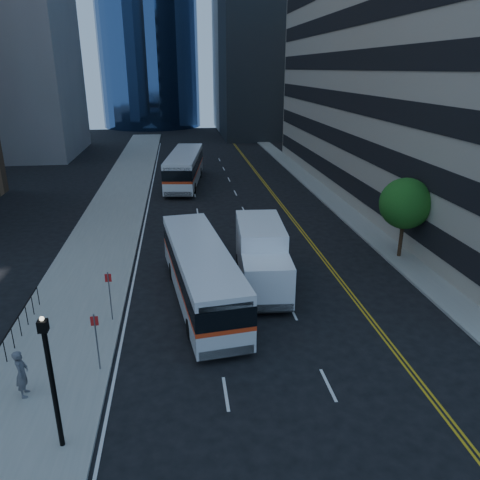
{
  "coord_description": "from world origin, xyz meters",
  "views": [
    {
      "loc": [
        -4.85,
        -18.51,
        11.56
      ],
      "look_at": [
        -1.77,
        5.09,
        2.8
      ],
      "focal_mm": 35.0,
      "sensor_mm": 36.0,
      "label": 1
    }
  ],
  "objects": [
    {
      "name": "bus_rear",
      "position": [
        -4.32,
        30.31,
        1.82
      ],
      "size": [
        4.43,
        13.16,
        3.33
      ],
      "rotation": [
        0.0,
        0.0,
        -0.13
      ],
      "color": "white",
      "rests_on": "ground"
    },
    {
      "name": "sidewalk_west",
      "position": [
        -10.5,
        25.0,
        0.07
      ],
      "size": [
        5.0,
        90.0,
        0.15
      ],
      "primitive_type": "cube",
      "color": "gray",
      "rests_on": "ground"
    },
    {
      "name": "street_tree",
      "position": [
        9.0,
        8.0,
        3.64
      ],
      "size": [
        3.2,
        3.2,
        5.1
      ],
      "color": "#332114",
      "rests_on": "sidewalk_east"
    },
    {
      "name": "bus_front",
      "position": [
        -4.0,
        3.67,
        1.65
      ],
      "size": [
        4.02,
        11.94,
        3.02
      ],
      "rotation": [
        0.0,
        0.0,
        0.13
      ],
      "color": "silver",
      "rests_on": "ground"
    },
    {
      "name": "pedestrian",
      "position": [
        -10.91,
        -3.27,
        1.09
      ],
      "size": [
        0.52,
        0.73,
        1.88
      ],
      "primitive_type": "imported",
      "rotation": [
        0.0,
        0.0,
        1.67
      ],
      "color": "#505157",
      "rests_on": "sidewalk_west"
    },
    {
      "name": "ground",
      "position": [
        0.0,
        0.0,
        0.0
      ],
      "size": [
        160.0,
        160.0,
        0.0
      ],
      "primitive_type": "plane",
      "color": "black",
      "rests_on": "ground"
    },
    {
      "name": "lamp_post",
      "position": [
        -9.0,
        -6.0,
        2.72
      ],
      "size": [
        0.28,
        0.28,
        4.56
      ],
      "color": "black",
      "rests_on": "sidewalk_west"
    },
    {
      "name": "box_truck",
      "position": [
        -0.57,
        5.04,
        1.82
      ],
      "size": [
        2.93,
        7.35,
        3.45
      ],
      "rotation": [
        0.0,
        0.0,
        -0.07
      ],
      "color": "white",
      "rests_on": "ground"
    },
    {
      "name": "sidewalk_east",
      "position": [
        9.0,
        25.0,
        0.07
      ],
      "size": [
        2.0,
        90.0,
        0.15
      ],
      "primitive_type": "cube",
      "color": "gray",
      "rests_on": "ground"
    }
  ]
}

